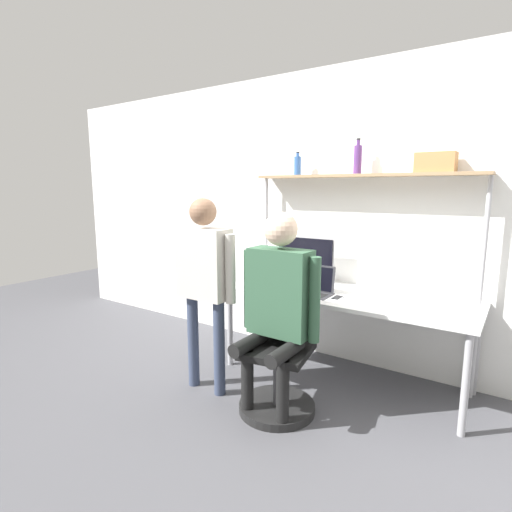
% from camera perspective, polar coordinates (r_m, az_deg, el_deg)
% --- Properties ---
extents(ground_plane, '(12.00, 12.00, 0.00)m').
position_cam_1_polar(ground_plane, '(3.36, 9.41, -19.39)').
color(ground_plane, '#4C4C51').
extents(wall_back, '(8.00, 0.06, 2.70)m').
position_cam_1_polar(wall_back, '(3.72, 15.36, 5.10)').
color(wall_back, white).
rests_on(wall_back, ground_plane).
extents(desk, '(2.06, 0.78, 0.75)m').
position_cam_1_polar(desk, '(3.45, 12.59, -6.34)').
color(desk, white).
rests_on(desk, ground_plane).
extents(shelf_unit, '(1.95, 0.23, 1.74)m').
position_cam_1_polar(shelf_unit, '(3.57, 14.65, 7.09)').
color(shelf_unit, '#997A56').
rests_on(shelf_unit, ground_plane).
extents(monitor, '(0.58, 0.19, 0.43)m').
position_cam_1_polar(monitor, '(3.78, 7.00, 0.02)').
color(monitor, '#B7B7BC').
rests_on(monitor, desk).
extents(laptop, '(0.33, 0.23, 0.23)m').
position_cam_1_polar(laptop, '(3.38, 8.26, -4.22)').
color(laptop, '#333338').
rests_on(laptop, desk).
extents(cell_phone, '(0.07, 0.15, 0.01)m').
position_cam_1_polar(cell_phone, '(3.27, 11.50, -5.90)').
color(cell_phone, silver).
rests_on(cell_phone, desk).
extents(office_chair, '(0.56, 0.56, 0.95)m').
position_cam_1_polar(office_chair, '(3.06, 3.32, -16.07)').
color(office_chair, black).
rests_on(office_chair, ground_plane).
extents(person_seated, '(0.62, 0.48, 1.46)m').
position_cam_1_polar(person_seated, '(2.82, 3.13, -5.75)').
color(person_seated, black).
rests_on(person_seated, ground_plane).
extents(person_standing, '(0.59, 0.21, 1.55)m').
position_cam_1_polar(person_standing, '(3.14, -7.40, -2.18)').
color(person_standing, '#38425B').
rests_on(person_standing, ground_plane).
extents(bottle_purple, '(0.07, 0.07, 0.29)m').
position_cam_1_polar(bottle_purple, '(3.58, 14.33, 13.28)').
color(bottle_purple, '#593372').
rests_on(bottle_purple, shelf_unit).
extents(bottle_blue, '(0.07, 0.07, 0.21)m').
position_cam_1_polar(bottle_blue, '(3.82, 5.96, 12.76)').
color(bottle_blue, '#335999').
rests_on(bottle_blue, shelf_unit).
extents(storage_box, '(0.29, 0.17, 0.15)m').
position_cam_1_polar(storage_box, '(3.42, 24.29, 12.09)').
color(storage_box, '#B27A47').
rests_on(storage_box, shelf_unit).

